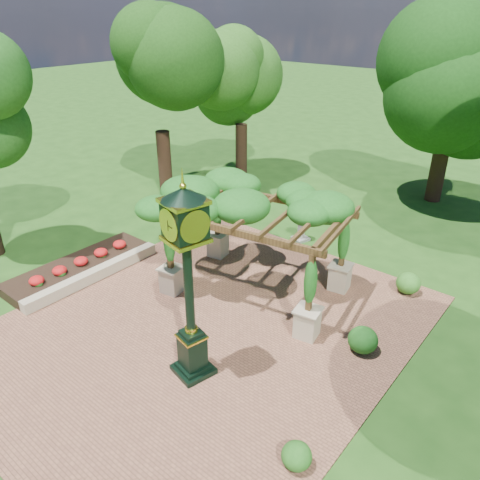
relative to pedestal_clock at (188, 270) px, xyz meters
The scene contains 13 objects.
ground 3.17m from the pedestal_clock, 151.52° to the left, with size 120.00×120.00×0.00m, color #1E4714.
brick_plaza 3.47m from the pedestal_clock, 122.89° to the left, with size 10.00×12.00×0.04m, color brown.
border_wall 6.33m from the pedestal_clock, 169.47° to the left, with size 0.35×5.00×0.40m, color #C6B793.
flower_bed 7.14m from the pedestal_clock, behind, with size 1.50×5.00×0.36m, color red.
pedestal_clock is the anchor object (origin of this frame).
pergola 4.10m from the pedestal_clock, 105.23° to the left, with size 5.79×4.18×3.33m.
sundial 8.56m from the pedestal_clock, 103.85° to the left, with size 0.70×0.70×1.01m.
shrub_front 4.39m from the pedestal_clock, 10.20° to the right, with size 0.61×0.61×0.55m, color #225919.
shrub_mid 5.13m from the pedestal_clock, 49.49° to the left, with size 0.78×0.78×0.70m, color #1B5417.
shrub_back 7.82m from the pedestal_clock, 68.38° to the left, with size 0.75×0.75×0.68m, color #2F6C1F.
tree_west_near 12.55m from the pedestal_clock, 140.40° to the left, with size 4.09×4.09×8.02m.
tree_west_far 15.00m from the pedestal_clock, 124.67° to the left, with size 3.66×3.66×7.21m.
tree_north 15.56m from the pedestal_clock, 87.98° to the left, with size 4.69×4.69×7.47m.
Camera 1 is at (7.56, -6.70, 8.21)m, focal length 35.00 mm.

